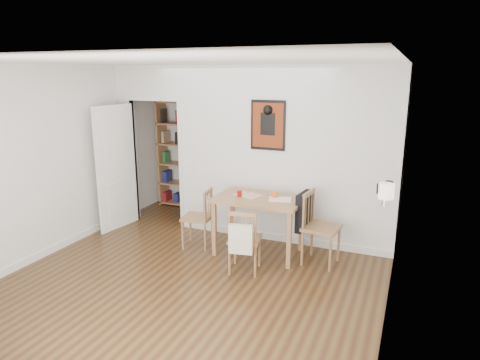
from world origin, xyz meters
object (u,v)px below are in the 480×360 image
at_px(ceramic_jar_b, 389,185).
at_px(mantel_lamp, 386,193).
at_px(dining_table, 259,204).
at_px(bookshelf, 180,154).
at_px(fireplace, 384,244).
at_px(chair_left, 197,218).
at_px(ceramic_jar_a, 381,189).
at_px(chair_front, 245,240).
at_px(notebook, 280,199).
at_px(red_glass, 239,194).
at_px(orange_fruit, 275,195).
at_px(chair_right, 320,227).

bearing_deg(ceramic_jar_b, mantel_lamp, -89.18).
height_order(dining_table, bookshelf, bookshelf).
height_order(dining_table, fireplace, fireplace).
height_order(chair_left, bookshelf, bookshelf).
xyz_separation_m(bookshelf, ceramic_jar_a, (3.76, -2.01, 0.23)).
bearing_deg(dining_table, chair_front, -86.79).
xyz_separation_m(dining_table, mantel_lamp, (1.69, -0.91, 0.59)).
bearing_deg(dining_table, ceramic_jar_a, -14.81).
height_order(dining_table, notebook, notebook).
bearing_deg(bookshelf, red_glass, -40.96).
xyz_separation_m(bookshelf, mantel_lamp, (3.85, -2.49, 0.32)).
relative_size(red_glass, notebook, 0.29).
relative_size(dining_table, chair_left, 1.37).
height_order(chair_front, notebook, chair_front).
xyz_separation_m(bookshelf, notebook, (2.45, -1.57, -0.17)).
relative_size(bookshelf, orange_fruit, 22.50).
bearing_deg(chair_front, red_glass, 118.48).
bearing_deg(notebook, ceramic_jar_a, -18.28).
xyz_separation_m(notebook, mantel_lamp, (1.39, -0.92, 0.49)).
height_order(chair_right, chair_front, chair_right).
height_order(chair_left, ceramic_jar_a, ceramic_jar_a).
relative_size(chair_left, mantel_lamp, 3.61).
relative_size(notebook, ceramic_jar_a, 2.58).
height_order(fireplace, ceramic_jar_a, ceramic_jar_a).
bearing_deg(bookshelf, ceramic_jar_b, -25.23).
distance_m(ceramic_jar_a, ceramic_jar_b, 0.21).
bearing_deg(orange_fruit, fireplace, -22.98).
bearing_deg(dining_table, fireplace, -18.27).
relative_size(chair_right, ceramic_jar_b, 8.87).
height_order(dining_table, chair_front, chair_front).
distance_m(chair_left, bookshelf, 2.18).
bearing_deg(fireplace, bookshelf, 150.91).
height_order(chair_right, notebook, chair_right).
bearing_deg(red_glass, chair_left, -174.47).
distance_m(chair_left, orange_fruit, 1.20).
relative_size(chair_right, mantel_lamp, 4.06).
bearing_deg(chair_front, ceramic_jar_a, 6.61).
bearing_deg(chair_left, dining_table, 7.43).
bearing_deg(red_glass, dining_table, 11.94).
relative_size(bookshelf, ceramic_jar_a, 17.36).
xyz_separation_m(fireplace, orange_fruit, (-1.49, 0.63, 0.25)).
distance_m(orange_fruit, ceramic_jar_a, 1.53).
relative_size(chair_right, fireplace, 0.79).
xyz_separation_m(notebook, ceramic_jar_b, (1.38, -0.23, 0.39)).
bearing_deg(chair_left, notebook, 5.87).
bearing_deg(chair_front, mantel_lamp, -10.31).
distance_m(mantel_lamp, ceramic_jar_b, 0.69).
distance_m(dining_table, chair_left, 0.95).
height_order(dining_table, orange_fruit, orange_fruit).
bearing_deg(orange_fruit, red_glass, -164.82).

